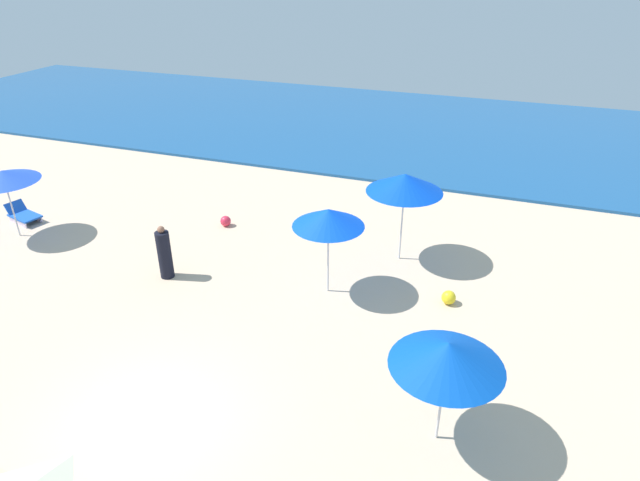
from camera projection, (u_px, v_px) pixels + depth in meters
The scene contains 10 objects.
ground_plane at pixel (142, 426), 11.01m from camera, with size 60.00×60.00×0.00m, color beige.
ocean at pixel (393, 127), 29.36m from camera, with size 60.00×15.77×0.12m, color #1A5089.
umbrella_0 at pixel (448, 355), 9.79m from camera, with size 2.11×2.11×2.32m.
umbrella_1 at pixel (3, 176), 17.36m from camera, with size 2.18×2.18×2.30m.
lounge_chair_1_0 at pixel (23, 215), 19.21m from camera, with size 1.35×0.94×0.62m.
umbrella_3 at pixel (405, 183), 15.81m from camera, with size 2.25×2.25×2.78m.
umbrella_4 at pixel (328, 218), 14.31m from camera, with size 1.93×1.93×2.52m.
beachgoer_0 at pixel (165, 254), 15.70m from camera, with size 0.55×0.55×1.64m.
beach_ball_0 at pixel (449, 297), 14.73m from camera, with size 0.38×0.38×0.38m, color yellow.
beach_ball_1 at pixel (226, 221), 18.90m from camera, with size 0.37×0.37×0.37m, color #DC2A44.
Camera 1 is at (6.07, -6.29, 8.46)m, focal length 30.79 mm.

